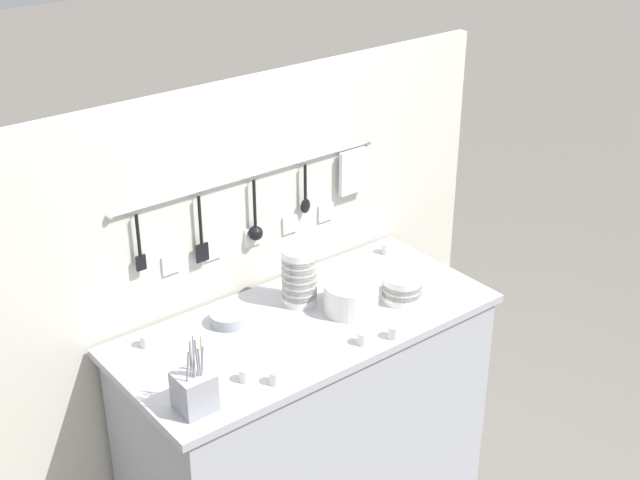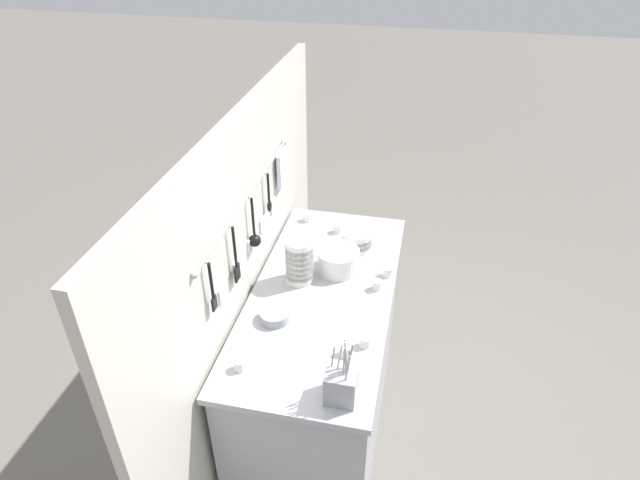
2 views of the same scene
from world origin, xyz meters
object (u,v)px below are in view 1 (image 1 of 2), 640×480
Objects in this scene: bowl_stack_short_front at (299,276)px; plate_stack at (351,297)px; cup_mid_row at (246,375)px; bowl_stack_tall_left at (402,287)px; cup_back_right at (394,332)px; cup_front_left at (404,271)px; cup_beside_plates at (147,340)px; cup_front_right at (276,377)px; cup_centre at (364,338)px; steel_mixing_bowl at (228,318)px; cutlery_caddy at (194,390)px; cup_edge_near at (387,248)px.

plate_stack is (0.11, -0.16, -0.06)m from bowl_stack_short_front.
cup_mid_row is at bearing -146.36° from bowl_stack_short_front.
bowl_stack_tall_left is 3.24× the size of cup_back_right.
cup_back_right and cup_front_left have the same top height.
bowl_stack_tall_left is 3.24× the size of cup_beside_plates.
cup_front_right is (-0.68, -0.14, -0.03)m from bowl_stack_tall_left.
cup_centre and cup_front_left have the same top height.
cup_front_left and cup_mid_row have the same top height.
cup_front_left is at bearing -10.38° from steel_mixing_bowl.
bowl_stack_tall_left is 3.24× the size of cup_front_right.
cup_front_right is at bearing -161.94° from cup_front_left.
bowl_stack_short_front is at bearing 90.77° from cup_centre.
steel_mixing_bowl is at bearing 66.29° from cup_mid_row.
cup_front_left is (0.43, 0.26, 0.00)m from cup_centre.
plate_stack is at bearing 163.01° from bowl_stack_tall_left.
cutlery_caddy reaches higher than plate_stack.
cup_back_right and cup_edge_near have the same top height.
plate_stack is 0.74× the size of cutlery_caddy.
plate_stack is 4.31× the size of cup_mid_row.
cup_edge_near is at bearing 31.80° from plate_stack.
cutlery_caddy is 0.65m from cup_centre.
steel_mixing_bowl is (-0.60, 0.26, -0.03)m from bowl_stack_tall_left.
plate_stack is at bearing 22.49° from cup_front_right.
cup_front_right is 0.99m from cup_edge_near.
cup_mid_row is 1.00× the size of cup_edge_near.
cup_centre is 0.51m from cup_front_left.
bowl_stack_tall_left reaches higher than cup_mid_row.
cup_mid_row is at bearing -166.84° from plate_stack.
cup_edge_near is at bearing 3.77° from steel_mixing_bowl.
cup_back_right is (0.40, -0.43, 0.00)m from steel_mixing_bowl.
steel_mixing_bowl is at bearing 126.61° from cup_centre.
cup_front_left is 0.89m from cup_mid_row.
cup_back_right is (0.75, -0.08, -0.04)m from cutlery_caddy.
cup_centre is at bearing -89.23° from bowl_stack_short_front.
cup_front_left is (0.44, -0.10, -0.09)m from bowl_stack_short_front.
bowl_stack_tall_left is at bearing -18.98° from cup_beside_plates.
cup_front_right is (-0.37, -0.36, -0.09)m from bowl_stack_short_front.
cup_edge_near is at bearing 19.16° from cutlery_caddy.
cup_mid_row is (-0.14, -0.33, 0.00)m from steel_mixing_bowl.
bowl_stack_tall_left is at bearing -123.70° from cup_edge_near.
cup_centre is at bearing 161.85° from cup_back_right.
cutlery_caddy is 5.85× the size of cup_centre.
bowl_stack_tall_left is at bearing 41.57° from cup_back_right.
cup_front_left is (0.13, 0.12, -0.03)m from bowl_stack_tall_left.
cup_mid_row is (-0.55, 0.11, 0.00)m from cup_back_right.
cup_centre and cup_back_right have the same top height.
plate_stack is 4.31× the size of cup_edge_near.
plate_stack is at bearing -168.87° from cup_front_left.
cup_back_right is 0.44m from cup_front_left.
cup_centre and cup_front_right have the same top height.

